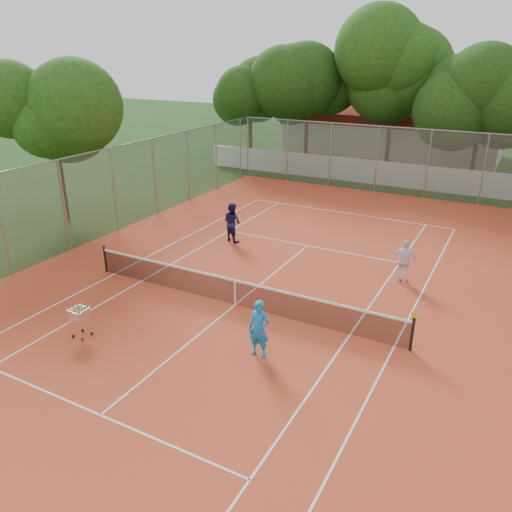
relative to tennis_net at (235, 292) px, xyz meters
The scene contains 12 objects.
ground 0.51m from the tennis_net, ahead, with size 120.00×120.00×0.00m, color #14330E.
court_pad 0.50m from the tennis_net, ahead, with size 18.00×34.00×0.02m, color #C14525.
court_lines 0.49m from the tennis_net, ahead, with size 10.98×23.78×0.01m, color white.
tennis_net is the anchor object (origin of this frame).
perimeter_fence 1.49m from the tennis_net, ahead, with size 18.00×34.00×4.00m, color slate.
boundary_wall 19.00m from the tennis_net, 90.00° to the left, with size 26.00×0.30×1.50m, color white.
clubhouse 29.12m from the tennis_net, 93.95° to the left, with size 16.40×9.00×4.40m, color beige.
tropical_trees 22.45m from the tennis_net, 90.00° to the left, with size 29.00×19.00×10.00m, color black.
player_near 3.18m from the tennis_net, 47.08° to the right, with size 0.63×0.41×1.72m, color #187ECC.
player_far_left 6.31m from the tennis_net, 121.75° to the left, with size 0.87×0.68×1.79m, color #19184A.
player_far_right 6.56m from the tennis_net, 45.14° to the left, with size 0.99×0.41×1.69m, color white.
ball_hopper 5.05m from the tennis_net, 127.71° to the right, with size 0.50×0.50×1.04m, color silver.
Camera 1 is at (7.86, -13.09, 8.15)m, focal length 35.00 mm.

